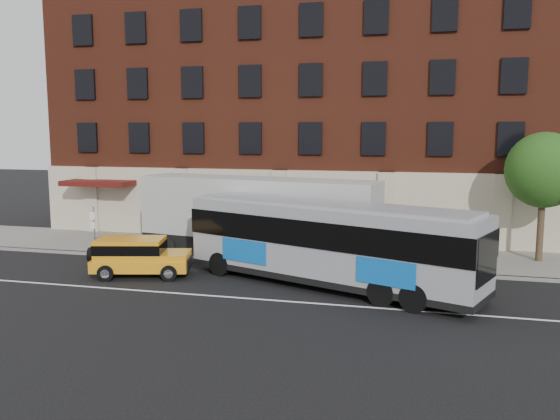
% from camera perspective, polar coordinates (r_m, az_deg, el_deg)
% --- Properties ---
extents(ground, '(120.00, 120.00, 0.00)m').
position_cam_1_polar(ground, '(22.78, -7.34, -8.66)').
color(ground, black).
rests_on(ground, ground).
extents(sidewalk, '(60.00, 6.00, 0.15)m').
position_cam_1_polar(sidewalk, '(31.06, -1.28, -3.96)').
color(sidewalk, gray).
rests_on(sidewalk, ground).
extents(kerb, '(60.00, 0.25, 0.15)m').
position_cam_1_polar(kerb, '(28.24, -2.90, -5.17)').
color(kerb, gray).
rests_on(kerb, ground).
extents(lane_line, '(60.00, 0.12, 0.01)m').
position_cam_1_polar(lane_line, '(23.23, -6.89, -8.31)').
color(lane_line, white).
rests_on(lane_line, ground).
extents(building, '(30.00, 12.10, 15.00)m').
position_cam_1_polar(building, '(38.10, 1.86, 9.61)').
color(building, '#612617').
rests_on(building, sidewalk).
extents(sign_pole, '(0.30, 0.20, 2.50)m').
position_cam_1_polar(sign_pole, '(31.60, -17.75, -1.59)').
color(sign_pole, slate).
rests_on(sign_pole, ground).
extents(street_tree, '(3.60, 3.60, 6.20)m').
position_cam_1_polar(street_tree, '(30.36, 24.48, 3.32)').
color(street_tree, '#3C2D1E').
rests_on(street_tree, sidewalk).
extents(city_bus, '(12.90, 7.19, 3.50)m').
position_cam_1_polar(city_bus, '(23.99, 4.81, -3.02)').
color(city_bus, '#909399').
rests_on(city_bus, ground).
extents(yellow_suv, '(4.59, 2.72, 1.71)m').
position_cam_1_polar(yellow_suv, '(26.55, -13.82, -4.25)').
color(yellow_suv, '#FFA318').
rests_on(yellow_suv, ground).
extents(shipping_container, '(12.44, 4.56, 4.07)m').
position_cam_1_polar(shipping_container, '(29.02, -2.25, -0.92)').
color(shipping_container, black).
rests_on(shipping_container, ground).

